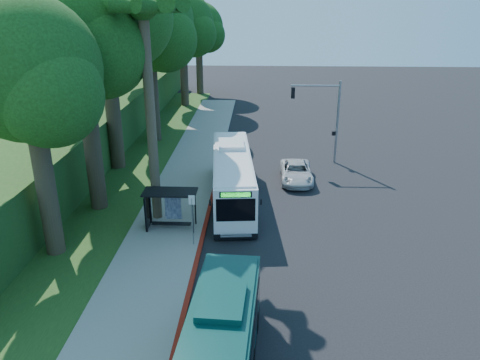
{
  "coord_description": "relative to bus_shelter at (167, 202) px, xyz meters",
  "views": [
    {
      "loc": [
        -1.73,
        -28.48,
        13.39
      ],
      "look_at": [
        -2.98,
        1.0,
        1.77
      ],
      "focal_mm": 35.0,
      "sensor_mm": 36.0,
      "label": 1
    }
  ],
  "objects": [
    {
      "name": "pickup",
      "position": [
        8.45,
        8.38,
        -1.09
      ],
      "size": [
        2.37,
        5.13,
        1.43
      ],
      "primitive_type": "imported",
      "rotation": [
        0.0,
        0.0,
        -0.0
      ],
      "color": "beige",
      "rests_on": "ground"
    },
    {
      "name": "traffic_signal_pole",
      "position": [
        11.04,
        12.86,
        2.62
      ],
      "size": [
        4.1,
        0.3,
        7.0
      ],
      "color": "gray",
      "rests_on": "ground"
    },
    {
      "name": "tree_6",
      "position": [
        -5.65,
        -3.16,
        7.9
      ],
      "size": [
        7.56,
        7.2,
        13.74
      ],
      "color": "#382B1E",
      "rests_on": "ground"
    },
    {
      "name": "sidewalk",
      "position": [
        -0.04,
        2.86,
        -1.75
      ],
      "size": [
        4.5,
        70.0,
        0.12
      ],
      "primitive_type": "cube",
      "color": "gray",
      "rests_on": "ground"
    },
    {
      "name": "tree_4",
      "position": [
        -4.14,
        34.84,
        7.92
      ],
      "size": [
        8.4,
        8.0,
        14.14
      ],
      "color": "#382B1E",
      "rests_on": "ground"
    },
    {
      "name": "stop_sign_pole",
      "position": [
        1.86,
        -2.14,
        0.28
      ],
      "size": [
        0.35,
        0.06,
        3.17
      ],
      "color": "gray",
      "rests_on": "ground"
    },
    {
      "name": "tree_2",
      "position": [
        -4.64,
        18.84,
        8.67
      ],
      "size": [
        8.82,
        8.4,
        15.12
      ],
      "color": "#382B1E",
      "rests_on": "ground"
    },
    {
      "name": "white_bus",
      "position": [
        3.7,
        4.67,
        -0.04
      ],
      "size": [
        3.68,
        12.32,
        3.62
      ],
      "rotation": [
        0.0,
        0.0,
        0.09
      ],
      "color": "white",
      "rests_on": "ground"
    },
    {
      "name": "grass_verge",
      "position": [
        -5.74,
        7.86,
        -1.78
      ],
      "size": [
        8.0,
        70.0,
        0.06
      ],
      "primitive_type": "cube",
      "color": "#234719",
      "rests_on": "ground"
    },
    {
      "name": "tree_0",
      "position": [
        -5.14,
        2.84,
        9.4
      ],
      "size": [
        8.4,
        8.0,
        15.7
      ],
      "color": "#382B1E",
      "rests_on": "ground"
    },
    {
      "name": "palm_tree",
      "position": [
        -0.94,
        1.36,
        10.57
      ],
      "size": [
        4.2,
        4.2,
        14.4
      ],
      "color": "#4C3F2D",
      "rests_on": "ground"
    },
    {
      "name": "hillside_backdrop",
      "position": [
        -19.04,
        17.96,
        0.63
      ],
      "size": [
        24.0,
        60.0,
        8.8
      ],
      "color": "#234719",
      "rests_on": "ground"
    },
    {
      "name": "tree_1",
      "position": [
        -6.12,
        10.84,
        10.92
      ],
      "size": [
        10.5,
        10.0,
        18.26
      ],
      "color": "#382B1E",
      "rests_on": "ground"
    },
    {
      "name": "ground",
      "position": [
        7.26,
        2.86,
        -1.81
      ],
      "size": [
        140.0,
        140.0,
        0.0
      ],
      "primitive_type": "plane",
      "color": "black",
      "rests_on": "ground"
    },
    {
      "name": "bus_shelter",
      "position": [
        0.0,
        0.0,
        0.0
      ],
      "size": [
        3.2,
        1.51,
        2.55
      ],
      "color": "black",
      "rests_on": "ground"
    },
    {
      "name": "tree_3",
      "position": [
        -6.62,
        26.84,
        10.17
      ],
      "size": [
        10.08,
        9.6,
        17.28
      ],
      "color": "#382B1E",
      "rests_on": "ground"
    },
    {
      "name": "red_curb",
      "position": [
        2.26,
        -1.14,
        -1.74
      ],
      "size": [
        0.25,
        30.0,
        0.13
      ],
      "primitive_type": "cube",
      "color": "maroon",
      "rests_on": "ground"
    },
    {
      "name": "tree_5",
      "position": [
        -3.16,
        42.84,
        7.16
      ],
      "size": [
        7.35,
        7.0,
        12.86
      ],
      "color": "#382B1E",
      "rests_on": "ground"
    }
  ]
}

